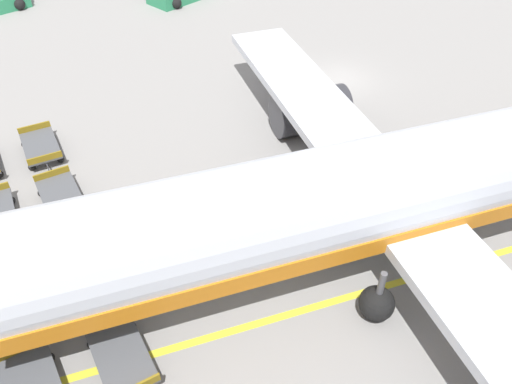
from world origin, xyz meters
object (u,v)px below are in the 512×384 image
object	(u,v)px
baggage_dolly_row_mid_a_col_c	(10,291)
baggage_dolly_row_mid_b_col_a	(41,147)
baggage_dolly_row_mid_b_col_c	(86,265)
baggage_dolly_row_mid_b_col_d	(121,355)
baggage_dolly_row_mid_b_col_b	(61,197)
airplane	(420,183)

from	to	relation	value
baggage_dolly_row_mid_a_col_c	baggage_dolly_row_mid_b_col_a	xyz separation A→B (m)	(-8.95, 2.26, 0.00)
baggage_dolly_row_mid_b_col_c	baggage_dolly_row_mid_b_col_d	bearing A→B (deg)	3.57
baggage_dolly_row_mid_b_col_b	baggage_dolly_row_mid_b_col_c	bearing A→B (deg)	2.35
baggage_dolly_row_mid_a_col_c	baggage_dolly_row_mid_b_col_c	size ratio (longest dim) A/B	1.00
baggage_dolly_row_mid_b_col_c	baggage_dolly_row_mid_b_col_d	world-z (taller)	same
baggage_dolly_row_mid_a_col_c	baggage_dolly_row_mid_b_col_a	world-z (taller)	same
airplane	baggage_dolly_row_mid_b_col_d	xyz separation A→B (m)	(0.51, -12.02, -2.57)
baggage_dolly_row_mid_b_col_d	baggage_dolly_row_mid_b_col_a	bearing A→B (deg)	-176.74
baggage_dolly_row_mid_b_col_a	baggage_dolly_row_mid_b_col_c	distance (m)	8.91
baggage_dolly_row_mid_b_col_b	baggage_dolly_row_mid_b_col_a	bearing A→B (deg)	-176.12
baggage_dolly_row_mid_b_col_c	baggage_dolly_row_mid_b_col_d	size ratio (longest dim) A/B	1.00
baggage_dolly_row_mid_b_col_a	baggage_dolly_row_mid_b_col_b	size ratio (longest dim) A/B	0.99
baggage_dolly_row_mid_b_col_a	baggage_dolly_row_mid_b_col_d	world-z (taller)	same
airplane	baggage_dolly_row_mid_b_col_b	distance (m)	15.26
airplane	baggage_dolly_row_mid_b_col_d	world-z (taller)	airplane
baggage_dolly_row_mid_b_col_c	baggage_dolly_row_mid_b_col_b	bearing A→B (deg)	-177.65
baggage_dolly_row_mid_b_col_d	airplane	bearing A→B (deg)	92.41
baggage_dolly_row_mid_b_col_b	airplane	bearing A→B (deg)	56.05
baggage_dolly_row_mid_b_col_a	baggage_dolly_row_mid_b_col_c	bearing A→B (deg)	3.10
baggage_dolly_row_mid_b_col_c	baggage_dolly_row_mid_b_col_a	bearing A→B (deg)	-176.90
baggage_dolly_row_mid_b_col_c	baggage_dolly_row_mid_b_col_d	xyz separation A→B (m)	(4.36, 0.27, 0.00)
baggage_dolly_row_mid_b_col_b	baggage_dolly_row_mid_b_col_c	xyz separation A→B (m)	(4.54, 0.19, 0.00)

